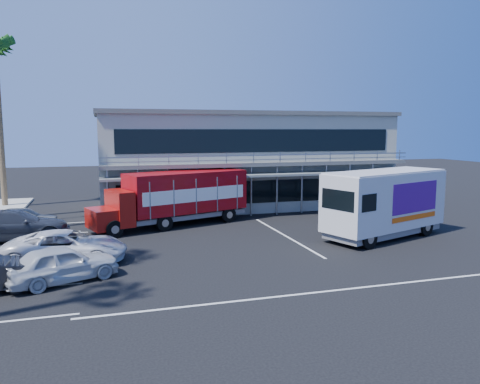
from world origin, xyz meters
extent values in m
plane|color=black|center=(0.00, 0.00, 0.00)|extent=(120.00, 120.00, 0.00)
cube|color=#989D90|center=(3.00, 15.00, 3.50)|extent=(22.00, 10.00, 7.00)
cube|color=#515454|center=(3.00, 15.00, 7.15)|extent=(22.40, 10.40, 0.30)
cube|color=#515454|center=(3.00, 9.40, 3.60)|extent=(22.00, 1.20, 0.25)
cube|color=gray|center=(3.00, 8.85, 4.10)|extent=(22.00, 0.08, 0.90)
cube|color=slate|center=(3.00, 9.10, 2.90)|extent=(22.00, 1.80, 0.15)
cube|color=black|center=(3.00, 9.98, 1.60)|extent=(20.00, 0.06, 1.60)
cube|color=black|center=(3.00, 9.98, 5.20)|extent=(20.00, 0.06, 1.60)
cylinder|color=brown|center=(-15.10, 18.50, 6.00)|extent=(0.44, 0.44, 12.00)
cube|color=maroon|center=(-7.91, 6.09, 0.96)|extent=(1.97, 2.47, 1.15)
cube|color=maroon|center=(-6.91, 6.44, 1.48)|extent=(1.68, 2.57, 2.01)
cube|color=black|center=(-6.91, 6.44, 2.06)|extent=(0.71, 1.94, 0.67)
cube|color=maroon|center=(-2.75, 7.87, 2.11)|extent=(8.02, 4.76, 2.49)
cube|color=slate|center=(-2.75, 7.87, 0.62)|extent=(7.90, 4.42, 0.29)
cube|color=white|center=(-2.35, 6.73, 2.01)|extent=(6.67, 2.32, 0.81)
cube|color=white|center=(-3.14, 9.01, 2.01)|extent=(6.67, 2.32, 0.81)
cylinder|color=black|center=(-7.29, 5.19, 0.50)|extent=(1.03, 0.59, 1.00)
cylinder|color=black|center=(-7.98, 7.18, 0.50)|extent=(1.03, 0.59, 1.00)
cylinder|color=black|center=(-4.40, 6.19, 0.50)|extent=(1.03, 0.59, 1.00)
cylinder|color=black|center=(-5.08, 8.18, 0.50)|extent=(1.03, 0.59, 1.00)
cylinder|color=black|center=(-0.05, 7.69, 0.50)|extent=(1.03, 0.59, 1.00)
cylinder|color=black|center=(-0.74, 9.68, 0.50)|extent=(1.03, 0.59, 1.00)
cube|color=silver|center=(7.09, 1.06, 2.12)|extent=(8.06, 5.01, 3.05)
cube|color=slate|center=(7.09, 1.06, 0.44)|extent=(7.69, 4.66, 0.38)
cube|color=black|center=(3.52, -0.21, 2.45)|extent=(0.77, 2.04, 1.03)
cube|color=silver|center=(7.09, 1.06, 3.68)|extent=(7.90, 4.91, 0.09)
cube|color=#4F0D7B|center=(8.36, 0.10, 2.34)|extent=(3.71, 1.33, 1.63)
cube|color=#4F0D7B|center=(7.48, 2.59, 2.34)|extent=(3.71, 1.33, 1.63)
cube|color=#F2590C|center=(8.36, 0.10, 1.25)|extent=(3.70, 1.33, 0.27)
cylinder|color=black|center=(4.91, -0.94, 0.52)|extent=(1.08, 0.61, 1.05)
cylinder|color=black|center=(4.14, 1.24, 0.52)|extent=(1.08, 0.61, 1.05)
cylinder|color=black|center=(9.64, 0.73, 0.52)|extent=(1.08, 0.61, 1.05)
cylinder|color=black|center=(8.87, 2.91, 0.52)|extent=(1.08, 0.61, 1.05)
imported|color=silver|center=(-9.50, -2.00, 0.74)|extent=(4.66, 3.30, 1.47)
imported|color=silver|center=(-9.50, 0.80, 0.73)|extent=(5.60, 3.22, 1.47)
imported|color=#2D313C|center=(-12.50, 6.26, 0.83)|extent=(5.84, 2.69, 1.65)
imported|color=slate|center=(-12.50, 9.11, 0.69)|extent=(4.27, 2.36, 1.38)
camera|label=1|loc=(-7.92, -21.10, 5.97)|focal=35.00mm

